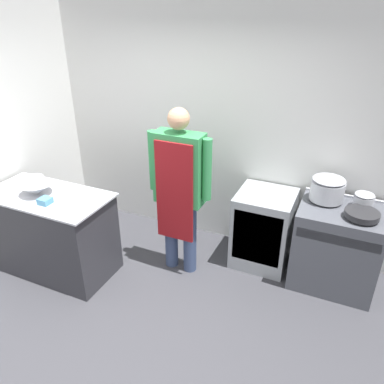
# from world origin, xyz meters

# --- Properties ---
(ground_plane) EXTENTS (14.00, 14.00, 0.00)m
(ground_plane) POSITION_xyz_m (0.00, 0.00, 0.00)
(ground_plane) COLOR #38383D
(wall_back) EXTENTS (8.00, 0.05, 2.70)m
(wall_back) POSITION_xyz_m (0.00, 1.89, 1.35)
(wall_back) COLOR white
(wall_back) RESTS_ON ground_plane
(wall_left) EXTENTS (0.05, 8.00, 2.70)m
(wall_left) POSITION_xyz_m (-1.99, 1.00, 1.35)
(wall_left) COLOR white
(wall_left) RESTS_ON ground_plane
(prep_counter) EXTENTS (1.31, 0.67, 0.91)m
(prep_counter) POSITION_xyz_m (-1.26, 0.50, 0.46)
(prep_counter) COLOR #2D2D33
(prep_counter) RESTS_ON ground_plane
(stove) EXTENTS (0.80, 0.64, 0.89)m
(stove) POSITION_xyz_m (1.51, 1.49, 0.44)
(stove) COLOR #4C4F56
(stove) RESTS_ON ground_plane
(fridge_unit) EXTENTS (0.60, 0.59, 0.85)m
(fridge_unit) POSITION_xyz_m (0.75, 1.55, 0.43)
(fridge_unit) COLOR #93999E
(fridge_unit) RESTS_ON ground_plane
(person_cook) EXTENTS (0.67, 0.24, 1.80)m
(person_cook) POSITION_xyz_m (-0.03, 1.06, 1.03)
(person_cook) COLOR #38476B
(person_cook) RESTS_ON ground_plane
(mixing_bowl) EXTENTS (0.33, 0.33, 0.12)m
(mixing_bowl) POSITION_xyz_m (-1.35, 0.48, 0.97)
(mixing_bowl) COLOR #B2B5BC
(mixing_bowl) RESTS_ON prep_counter
(small_bowl) EXTENTS (0.21, 0.21, 0.08)m
(small_bowl) POSITION_xyz_m (-1.55, 0.64, 0.95)
(small_bowl) COLOR #B2B5BC
(small_bowl) RESTS_ON prep_counter
(plastic_tub) EXTENTS (0.11, 0.11, 0.06)m
(plastic_tub) POSITION_xyz_m (-1.12, 0.36, 0.94)
(plastic_tub) COLOR teal
(plastic_tub) RESTS_ON prep_counter
(stock_pot) EXTENTS (0.32, 0.32, 0.25)m
(stock_pot) POSITION_xyz_m (1.33, 1.61, 1.01)
(stock_pot) COLOR #B2B5BC
(stock_pot) RESTS_ON stove
(saute_pan) EXTENTS (0.31, 0.31, 0.06)m
(saute_pan) POSITION_xyz_m (1.67, 1.38, 0.92)
(saute_pan) COLOR #262628
(saute_pan) RESTS_ON stove
(sauce_pot) EXTENTS (0.19, 0.19, 0.14)m
(sauce_pot) POSITION_xyz_m (1.67, 1.61, 0.96)
(sauce_pot) COLOR #B2B5BC
(sauce_pot) RESTS_ON stove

